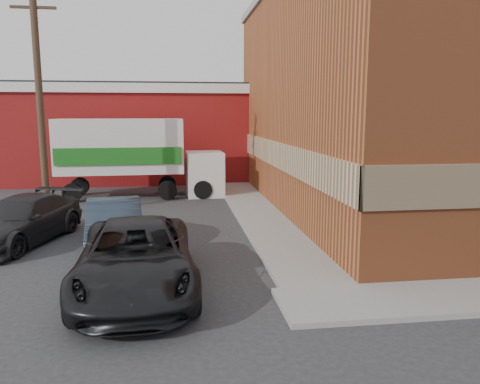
{
  "coord_description": "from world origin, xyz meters",
  "views": [
    {
      "loc": [
        -2.52,
        -9.59,
        3.9
      ],
      "look_at": [
        -0.79,
        2.97,
        1.78
      ],
      "focal_mm": 35.0,
      "sensor_mm": 36.0,
      "label": 1
    }
  ],
  "objects_px": {
    "warehouse": "(118,132)",
    "suv_b": "(21,220)",
    "box_truck": "(137,152)",
    "brick_building": "(440,95)",
    "utility_pole": "(39,91)",
    "sedan": "(114,225)",
    "suv_a": "(136,258)"
  },
  "relations": [
    {
      "from": "utility_pole",
      "to": "box_truck",
      "type": "height_order",
      "value": "utility_pole"
    },
    {
      "from": "warehouse",
      "to": "suv_a",
      "type": "distance_m",
      "value": 19.69
    },
    {
      "from": "utility_pole",
      "to": "suv_b",
      "type": "relative_size",
      "value": 1.85
    },
    {
      "from": "sedan",
      "to": "suv_b",
      "type": "height_order",
      "value": "sedan"
    },
    {
      "from": "brick_building",
      "to": "sedan",
      "type": "distance_m",
      "value": 14.32
    },
    {
      "from": "warehouse",
      "to": "box_truck",
      "type": "distance_m",
      "value": 7.46
    },
    {
      "from": "suv_a",
      "to": "suv_b",
      "type": "height_order",
      "value": "suv_a"
    },
    {
      "from": "suv_a",
      "to": "suv_b",
      "type": "xyz_separation_m",
      "value": [
        -3.79,
        4.49,
        -0.06
      ]
    },
    {
      "from": "warehouse",
      "to": "suv_b",
      "type": "bearing_deg",
      "value": -94.73
    },
    {
      "from": "suv_a",
      "to": "box_truck",
      "type": "bearing_deg",
      "value": 91.46
    },
    {
      "from": "warehouse",
      "to": "suv_a",
      "type": "height_order",
      "value": "warehouse"
    },
    {
      "from": "sedan",
      "to": "suv_a",
      "type": "distance_m",
      "value": 3.53
    },
    {
      "from": "suv_b",
      "to": "brick_building",
      "type": "bearing_deg",
      "value": 30.91
    },
    {
      "from": "brick_building",
      "to": "utility_pole",
      "type": "bearing_deg",
      "value": 179.98
    },
    {
      "from": "warehouse",
      "to": "sedan",
      "type": "relative_size",
      "value": 3.75
    },
    {
      "from": "warehouse",
      "to": "box_truck",
      "type": "bearing_deg",
      "value": -76.99
    },
    {
      "from": "suv_b",
      "to": "warehouse",
      "type": "bearing_deg",
      "value": 102.19
    },
    {
      "from": "utility_pole",
      "to": "sedan",
      "type": "bearing_deg",
      "value": -57.63
    },
    {
      "from": "sedan",
      "to": "box_truck",
      "type": "bearing_deg",
      "value": 82.27
    },
    {
      "from": "warehouse",
      "to": "utility_pole",
      "type": "height_order",
      "value": "utility_pole"
    },
    {
      "from": "utility_pole",
      "to": "brick_building",
      "type": "bearing_deg",
      "value": -0.02
    },
    {
      "from": "sedan",
      "to": "box_truck",
      "type": "xyz_separation_m",
      "value": [
        0.0,
        8.77,
        1.4
      ]
    },
    {
      "from": "warehouse",
      "to": "suv_b",
      "type": "height_order",
      "value": "warehouse"
    },
    {
      "from": "warehouse",
      "to": "box_truck",
      "type": "xyz_separation_m",
      "value": [
        1.67,
        -7.24,
        -0.69
      ]
    },
    {
      "from": "suv_b",
      "to": "box_truck",
      "type": "relative_size",
      "value": 0.65
    },
    {
      "from": "brick_building",
      "to": "warehouse",
      "type": "bearing_deg",
      "value": 142.8
    },
    {
      "from": "warehouse",
      "to": "utility_pole",
      "type": "bearing_deg",
      "value": -97.77
    },
    {
      "from": "warehouse",
      "to": "box_truck",
      "type": "relative_size",
      "value": 2.18
    },
    {
      "from": "warehouse",
      "to": "sedan",
      "type": "xyz_separation_m",
      "value": [
        1.67,
        -16.0,
        -2.1
      ]
    },
    {
      "from": "warehouse",
      "to": "suv_b",
      "type": "relative_size",
      "value": 3.36
    },
    {
      "from": "warehouse",
      "to": "utility_pole",
      "type": "distance_m",
      "value": 11.27
    },
    {
      "from": "warehouse",
      "to": "utility_pole",
      "type": "xyz_separation_m",
      "value": [
        -1.5,
        -11.0,
        1.93
      ]
    }
  ]
}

